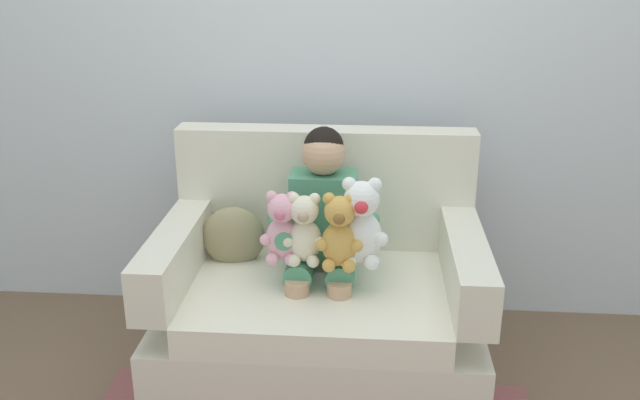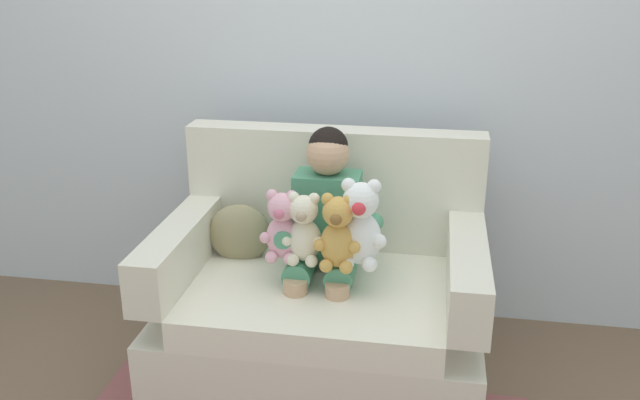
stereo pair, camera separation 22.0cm
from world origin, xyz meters
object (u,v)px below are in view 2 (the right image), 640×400
object	(u,v)px
seated_child	(325,223)
plush_pink	(282,228)
plush_cream	(304,230)
plush_white	(360,226)
plush_honey	(338,234)
throw_pillow	(240,234)
armchair	(322,303)

from	to	relation	value
seated_child	plush_pink	size ratio (longest dim) A/B	2.95
seated_child	plush_pink	bearing A→B (deg)	-137.06
plush_cream	plush_pink	xyz separation A→B (m)	(-0.08, 0.01, 0.00)
plush_cream	plush_white	world-z (taller)	plush_white
seated_child	plush_white	xyz separation A→B (m)	(0.15, -0.13, 0.06)
plush_honey	plush_cream	size ratio (longest dim) A/B	1.05
plush_honey	plush_white	bearing A→B (deg)	17.17
plush_honey	throw_pillow	distance (m)	0.55
armchair	plush_honey	bearing A→B (deg)	-61.11
plush_cream	plush_honey	bearing A→B (deg)	-34.46
plush_cream	throw_pillow	distance (m)	0.42
armchair	plush_cream	size ratio (longest dim) A/B	4.52
seated_child	plush_white	bearing A→B (deg)	-41.77
plush_pink	throw_pillow	world-z (taller)	plush_pink
throw_pillow	armchair	bearing A→B (deg)	-17.40
plush_white	throw_pillow	bearing A→B (deg)	166.05
plush_honey	plush_pink	xyz separation A→B (m)	(-0.22, 0.04, -0.01)
plush_honey	plush_cream	xyz separation A→B (m)	(-0.13, 0.03, -0.01)
seated_child	plush_cream	distance (m)	0.15
seated_child	plush_white	size ratio (longest dim) A/B	2.42
armchair	plush_white	xyz separation A→B (m)	(0.16, -0.11, 0.40)
plush_white	armchair	bearing A→B (deg)	154.18
armchair	plush_honey	world-z (taller)	armchair
plush_honey	plush_white	size ratio (longest dim) A/B	0.86
armchair	seated_child	size ratio (longest dim) A/B	1.52
seated_child	throw_pillow	world-z (taller)	seated_child
plush_honey	plush_white	xyz separation A→B (m)	(0.08, 0.04, 0.02)
plush_honey	plush_white	world-z (taller)	plush_white
throw_pillow	plush_honey	bearing A→B (deg)	-30.59
plush_cream	plush_white	distance (m)	0.21
seated_child	plush_honey	distance (m)	0.19
seated_child	throw_pillow	bearing A→B (deg)	165.22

